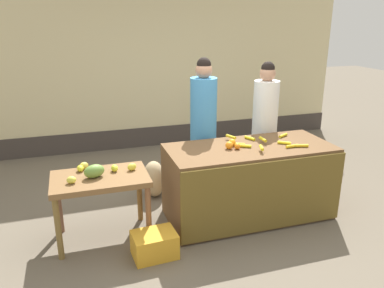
% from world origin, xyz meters
% --- Properties ---
extents(ground_plane, '(24.00, 24.00, 0.00)m').
position_xyz_m(ground_plane, '(0.00, 0.00, 0.00)').
color(ground_plane, '#665B4C').
extents(market_wall_back, '(7.24, 0.23, 3.08)m').
position_xyz_m(market_wall_back, '(0.00, 3.09, 1.51)').
color(market_wall_back, beige).
rests_on(market_wall_back, ground).
extents(fruit_stall_counter, '(1.96, 0.88, 0.89)m').
position_xyz_m(fruit_stall_counter, '(0.46, -0.01, 0.45)').
color(fruit_stall_counter, brown).
rests_on(fruit_stall_counter, ground).
extents(side_table_wooden, '(1.01, 0.64, 0.74)m').
position_xyz_m(side_table_wooden, '(-1.28, 0.00, 0.63)').
color(side_table_wooden, brown).
rests_on(side_table_wooden, ground).
extents(banana_bunch_pile, '(0.84, 0.63, 0.07)m').
position_xyz_m(banana_bunch_pile, '(0.67, 0.02, 0.92)').
color(banana_bunch_pile, yellow).
rests_on(banana_bunch_pile, fruit_stall_counter).
extents(orange_pile, '(0.17, 0.20, 0.09)m').
position_xyz_m(orange_pile, '(0.23, 0.02, 0.93)').
color(orange_pile, orange).
rests_on(orange_pile, fruit_stall_counter).
extents(mango_papaya_pile, '(0.75, 0.45, 0.14)m').
position_xyz_m(mango_papaya_pile, '(-1.32, 0.03, 0.80)').
color(mango_papaya_pile, '#DCC849').
rests_on(mango_papaya_pile, side_table_wooden).
extents(vendor_woman_blue_shirt, '(0.34, 0.34, 1.86)m').
position_xyz_m(vendor_woman_blue_shirt, '(0.11, 0.68, 0.94)').
color(vendor_woman_blue_shirt, '#33333D').
rests_on(vendor_woman_blue_shirt, ground).
extents(vendor_woman_white_shirt, '(0.34, 0.34, 1.78)m').
position_xyz_m(vendor_woman_white_shirt, '(1.00, 0.69, 0.90)').
color(vendor_woman_white_shirt, '#33333D').
rests_on(vendor_woman_white_shirt, ground).
extents(produce_crate, '(0.46, 0.35, 0.26)m').
position_xyz_m(produce_crate, '(-0.82, -0.51, 0.13)').
color(produce_crate, gold).
rests_on(produce_crate, ground).
extents(produce_sack, '(0.33, 0.39, 0.50)m').
position_xyz_m(produce_sack, '(-0.52, 0.86, 0.25)').
color(produce_sack, tan).
rests_on(produce_sack, ground).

